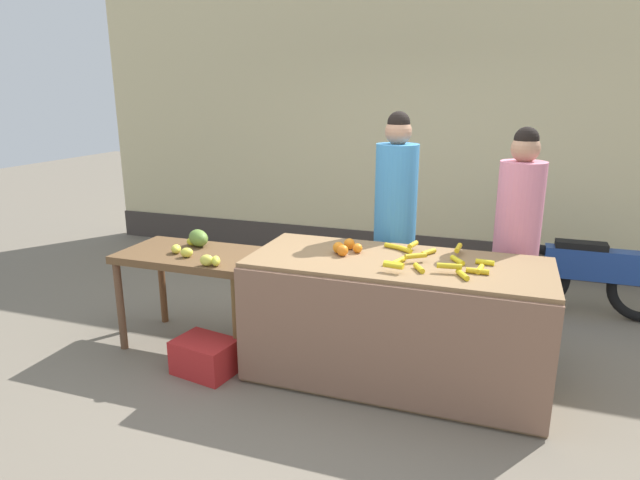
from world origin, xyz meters
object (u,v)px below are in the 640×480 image
produce_crate (205,356)px  produce_sack (322,291)px  parked_motorcycle (589,275)px  vendor_woman_blue_shirt (395,228)px  vendor_woman_pink_shirt (516,244)px

produce_crate → produce_sack: size_ratio=0.81×
parked_motorcycle → vendor_woman_blue_shirt: bearing=-147.8°
vendor_woman_blue_shirt → vendor_woman_pink_shirt: 0.94m
vendor_woman_pink_shirt → produce_sack: (-1.61, 0.12, -0.63)m
parked_motorcycle → vendor_woman_pink_shirt: bearing=-124.1°
vendor_woman_pink_shirt → produce_sack: size_ratio=3.30×
parked_motorcycle → produce_crate: size_ratio=3.64×
vendor_woman_pink_shirt → parked_motorcycle: size_ratio=1.12×
vendor_woman_blue_shirt → produce_sack: size_ratio=3.48×
vendor_woman_blue_shirt → produce_crate: size_ratio=4.29×
vendor_woman_pink_shirt → produce_sack: 1.73m
vendor_woman_blue_shirt → produce_sack: (-0.67, 0.13, -0.68)m
vendor_woman_pink_shirt → produce_sack: bearing=175.9°
vendor_woman_blue_shirt → produce_crate: 1.80m
produce_crate → produce_sack: 1.33m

